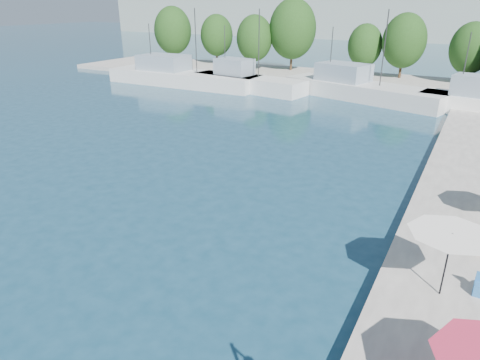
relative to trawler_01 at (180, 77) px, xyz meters
The scene contains 13 objects.
quay_far 23.39m from the trawler_01, 31.41° to the left, with size 90.00×16.00×0.60m, color gray.
hill_west 105.43m from the trawler_01, 91.12° to the left, with size 180.00×40.00×16.00m, color gray.
trawler_01 is the anchor object (origin of this frame).
trawler_02 9.84m from the trawler_01, ahead, with size 15.71×6.19×10.20m.
trawler_03 24.02m from the trawler_01, ahead, with size 19.98×10.27×10.20m.
tree_01 18.96m from the trawler_01, 129.73° to the left, with size 6.34×6.34×9.38m.
tree_02 18.31m from the trawler_01, 105.57° to the left, with size 5.49×5.49×8.12m.
tree_03 15.00m from the trawler_01, 72.72° to the left, with size 5.56×5.56×8.24m.
tree_04 19.58m from the trawler_01, 59.54° to the left, with size 7.14×7.14×10.57m.
tree_05 26.83m from the trawler_01, 39.44° to the left, with size 4.84×4.84×7.16m.
tree_06 31.03m from the trawler_01, 32.47° to the left, with size 5.86×5.86×8.67m.
tree_07 37.94m from the trawler_01, 25.02° to the left, with size 5.21×5.21×7.71m.
umbrella_white 49.14m from the trawler_01, 42.55° to the right, with size 2.97×2.97×2.50m.
Camera 1 is at (8.09, 6.90, 10.40)m, focal length 32.00 mm.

